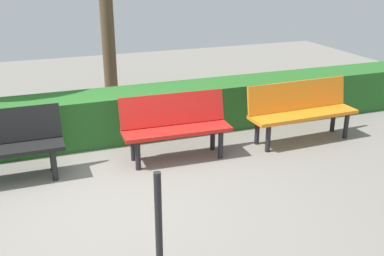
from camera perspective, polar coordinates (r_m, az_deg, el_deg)
name	(u,v)px	position (r m, az deg, el deg)	size (l,w,h in m)	color
ground_plane	(109,196)	(5.25, -10.55, -8.50)	(16.00, 16.00, 0.00)	gray
bench_orange	(301,108)	(6.75, 13.68, 2.44)	(1.66, 0.50, 0.86)	orange
bench_red	(175,124)	(5.95, -2.14, 0.53)	(1.45, 0.52, 0.86)	red
hedge_row	(148,112)	(6.84, -5.63, 2.03)	(11.41, 0.71, 0.70)	#266023
railing_post_mid	(159,228)	(3.71, -4.24, -12.57)	(0.06, 0.06, 1.00)	black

